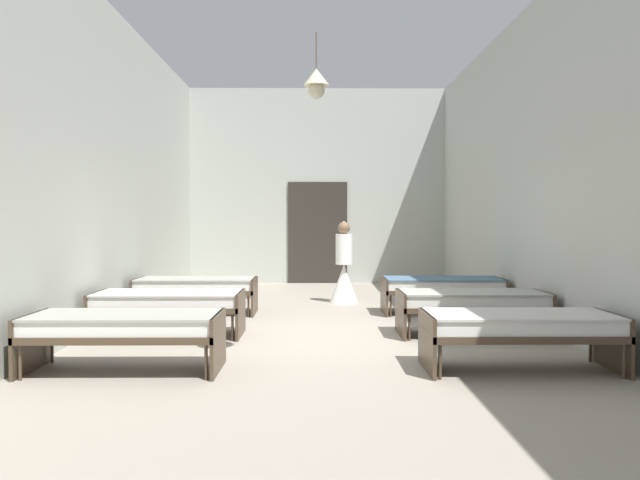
{
  "coord_description": "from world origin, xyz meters",
  "views": [
    {
      "loc": [
        -0.09,
        -8.12,
        1.51
      ],
      "look_at": [
        0.0,
        0.94,
        1.21
      ],
      "focal_mm": 35.29,
      "sensor_mm": 36.0,
      "label": 1
    }
  ],
  "objects_px": {
    "bed_right_row_1": "(472,302)",
    "nurse_near_aisle": "(344,274)",
    "bed_left_row_1": "(169,302)",
    "bed_left_row_2": "(196,287)",
    "bed_right_row_2": "(442,286)",
    "bed_left_row_0": "(124,327)",
    "bed_right_row_0": "(520,327)"
  },
  "relations": [
    {
      "from": "bed_left_row_2",
      "to": "nurse_near_aisle",
      "type": "distance_m",
      "value": 2.75
    },
    {
      "from": "bed_left_row_0",
      "to": "bed_right_row_0",
      "type": "distance_m",
      "value": 3.94
    },
    {
      "from": "bed_right_row_2",
      "to": "bed_right_row_0",
      "type": "bearing_deg",
      "value": -90.0
    },
    {
      "from": "bed_left_row_0",
      "to": "bed_left_row_2",
      "type": "xyz_separation_m",
      "value": [
        0.0,
        3.8,
        0.0
      ]
    },
    {
      "from": "bed_left_row_1",
      "to": "nurse_near_aisle",
      "type": "bearing_deg",
      "value": 52.77
    },
    {
      "from": "bed_right_row_1",
      "to": "bed_right_row_2",
      "type": "height_order",
      "value": "same"
    },
    {
      "from": "bed_left_row_1",
      "to": "bed_right_row_0",
      "type": "bearing_deg",
      "value": -25.75
    },
    {
      "from": "bed_right_row_0",
      "to": "bed_left_row_2",
      "type": "height_order",
      "value": "same"
    },
    {
      "from": "bed_right_row_0",
      "to": "bed_right_row_1",
      "type": "distance_m",
      "value": 1.9
    },
    {
      "from": "nurse_near_aisle",
      "to": "bed_right_row_1",
      "type": "bearing_deg",
      "value": -156.67
    },
    {
      "from": "bed_right_row_0",
      "to": "nurse_near_aisle",
      "type": "distance_m",
      "value": 5.31
    },
    {
      "from": "bed_right_row_1",
      "to": "nurse_near_aisle",
      "type": "relative_size",
      "value": 1.28
    },
    {
      "from": "bed_left_row_2",
      "to": "bed_right_row_2",
      "type": "xyz_separation_m",
      "value": [
        3.94,
        0.0,
        0.0
      ]
    },
    {
      "from": "bed_left_row_0",
      "to": "nurse_near_aisle",
      "type": "relative_size",
      "value": 1.28
    },
    {
      "from": "bed_left_row_2",
      "to": "bed_right_row_2",
      "type": "height_order",
      "value": "same"
    },
    {
      "from": "bed_right_row_1",
      "to": "bed_left_row_1",
      "type": "bearing_deg",
      "value": 180.0
    },
    {
      "from": "bed_right_row_0",
      "to": "bed_right_row_2",
      "type": "height_order",
      "value": "same"
    },
    {
      "from": "bed_right_row_2",
      "to": "nurse_near_aisle",
      "type": "height_order",
      "value": "nurse_near_aisle"
    },
    {
      "from": "bed_right_row_0",
      "to": "bed_right_row_1",
      "type": "xyz_separation_m",
      "value": [
        0.0,
        1.9,
        0.0
      ]
    },
    {
      "from": "bed_right_row_0",
      "to": "nurse_near_aisle",
      "type": "bearing_deg",
      "value": 106.58
    },
    {
      "from": "bed_left_row_0",
      "to": "bed_left_row_2",
      "type": "distance_m",
      "value": 3.8
    },
    {
      "from": "bed_left_row_2",
      "to": "nurse_near_aisle",
      "type": "height_order",
      "value": "nurse_near_aisle"
    },
    {
      "from": "bed_left_row_0",
      "to": "bed_right_row_1",
      "type": "xyz_separation_m",
      "value": [
        3.94,
        1.9,
        0.0
      ]
    },
    {
      "from": "bed_right_row_1",
      "to": "bed_right_row_2",
      "type": "xyz_separation_m",
      "value": [
        0.0,
        1.9,
        0.0
      ]
    },
    {
      "from": "bed_right_row_2",
      "to": "bed_right_row_1",
      "type": "bearing_deg",
      "value": -90.0
    },
    {
      "from": "bed_right_row_1",
      "to": "bed_left_row_2",
      "type": "relative_size",
      "value": 1.0
    },
    {
      "from": "bed_left_row_1",
      "to": "bed_right_row_1",
      "type": "distance_m",
      "value": 3.94
    },
    {
      "from": "bed_left_row_2",
      "to": "bed_right_row_2",
      "type": "relative_size",
      "value": 1.0
    },
    {
      "from": "bed_left_row_2",
      "to": "bed_right_row_0",
      "type": "bearing_deg",
      "value": -43.97
    },
    {
      "from": "bed_right_row_0",
      "to": "bed_left_row_2",
      "type": "bearing_deg",
      "value": 136.03
    },
    {
      "from": "bed_right_row_1",
      "to": "bed_right_row_0",
      "type": "bearing_deg",
      "value": -90.0
    },
    {
      "from": "bed_left_row_0",
      "to": "bed_right_row_0",
      "type": "xyz_separation_m",
      "value": [
        3.94,
        0.0,
        0.0
      ]
    }
  ]
}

